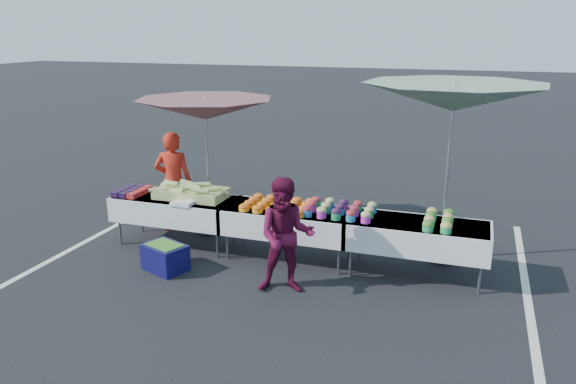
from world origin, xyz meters
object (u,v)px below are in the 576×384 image
(customer, at_px, (286,236))
(umbrella_right, at_px, (453,99))
(table_center, at_px, (288,220))
(storage_bin, at_px, (165,257))
(vendor, at_px, (174,182))
(table_right, at_px, (417,235))
(umbrella_left, at_px, (205,110))
(table_left, at_px, (176,208))

(customer, distance_m, umbrella_right, 2.91)
(table_center, bearing_deg, storage_bin, -147.95)
(vendor, xyz_separation_m, storage_bin, (0.68, -1.47, -0.62))
(table_center, height_order, umbrella_right, umbrella_right)
(table_center, height_order, vendor, vendor)
(table_right, height_order, vendor, vendor)
(umbrella_left, bearing_deg, table_left, -111.48)
(table_center, bearing_deg, vendor, 165.59)
(table_center, relative_size, vendor, 1.14)
(vendor, bearing_deg, table_left, 106.01)
(storage_bin, bearing_deg, vendor, 135.96)
(table_left, bearing_deg, table_right, 0.00)
(vendor, bearing_deg, table_center, 149.86)
(vendor, relative_size, umbrella_left, 0.72)
(customer, xyz_separation_m, umbrella_right, (1.77, 1.69, 1.56))
(table_left, height_order, umbrella_left, umbrella_left)
(table_left, relative_size, vendor, 1.14)
(vendor, bearing_deg, customer, 132.17)
(table_center, distance_m, customer, 1.05)
(table_left, distance_m, vendor, 0.69)
(table_center, height_order, customer, customer)
(umbrella_left, relative_size, storage_bin, 3.33)
(customer, relative_size, storage_bin, 2.17)
(table_left, height_order, vendor, vendor)
(umbrella_left, distance_m, umbrella_right, 3.66)
(umbrella_right, bearing_deg, umbrella_left, -178.76)
(table_left, relative_size, table_center, 1.00)
(table_right, height_order, umbrella_left, umbrella_left)
(vendor, height_order, storage_bin, vendor)
(storage_bin, bearing_deg, table_right, 36.95)
(table_left, xyz_separation_m, umbrella_left, (0.25, 0.62, 1.41))
(table_left, relative_size, table_right, 1.00)
(customer, bearing_deg, table_right, 16.91)
(table_left, relative_size, umbrella_right, 0.60)
(table_center, bearing_deg, customer, -72.47)
(table_right, height_order, customer, customer)
(customer, height_order, umbrella_right, umbrella_right)
(table_right, relative_size, umbrella_left, 0.82)
(vendor, xyz_separation_m, customer, (2.45, -1.54, -0.08))
(customer, bearing_deg, vendor, 131.20)
(vendor, bearing_deg, umbrella_right, 166.32)
(table_left, distance_m, umbrella_right, 4.31)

